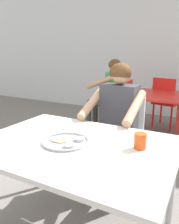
# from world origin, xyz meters

# --- Properties ---
(back_wall) EXTENTS (12.00, 0.12, 3.40)m
(back_wall) POSITION_xyz_m (0.00, 3.74, 1.70)
(back_wall) COLOR white
(back_wall) RESTS_ON ground
(table_foreground) EXTENTS (1.29, 0.94, 0.73)m
(table_foreground) POSITION_xyz_m (-0.01, 0.05, 0.67)
(table_foreground) COLOR silver
(table_foreground) RESTS_ON ground
(thali_tray) EXTENTS (0.31, 0.31, 0.03)m
(thali_tray) POSITION_xyz_m (-0.06, 0.03, 0.74)
(thali_tray) COLOR #B7BABF
(thali_tray) RESTS_ON table_foreground
(drinking_cup) EXTENTS (0.08, 0.08, 0.10)m
(drinking_cup) POSITION_xyz_m (0.39, 0.17, 0.78)
(drinking_cup) COLOR #D84C19
(drinking_cup) RESTS_ON table_foreground
(chair_foreground) EXTENTS (0.40, 0.42, 0.87)m
(chair_foreground) POSITION_xyz_m (-0.02, 1.01, 0.50)
(chair_foreground) COLOR silver
(chair_foreground) RESTS_ON ground
(diner_foreground) EXTENTS (0.49, 0.55, 1.22)m
(diner_foreground) POSITION_xyz_m (-0.01, 0.79, 0.72)
(diner_foreground) COLOR #272727
(diner_foreground) RESTS_ON ground
(table_background_red) EXTENTS (0.86, 0.94, 0.70)m
(table_background_red) POSITION_xyz_m (0.05, 2.31, 0.62)
(table_background_red) COLOR red
(table_background_red) RESTS_ON ground
(chair_red_left) EXTENTS (0.46, 0.45, 0.88)m
(chair_red_left) POSITION_xyz_m (-0.51, 2.29, 0.50)
(chair_red_left) COLOR red
(chair_red_left) RESTS_ON ground
(chair_red_far) EXTENTS (0.49, 0.50, 0.89)m
(chair_red_far) POSITION_xyz_m (0.09, 2.88, 0.52)
(chair_red_far) COLOR red
(chair_red_far) RESTS_ON ground
(patron_background) EXTENTS (0.57, 0.52, 1.21)m
(patron_background) POSITION_xyz_m (-0.74, 2.31, 0.72)
(patron_background) COLOR #393939
(patron_background) RESTS_ON ground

